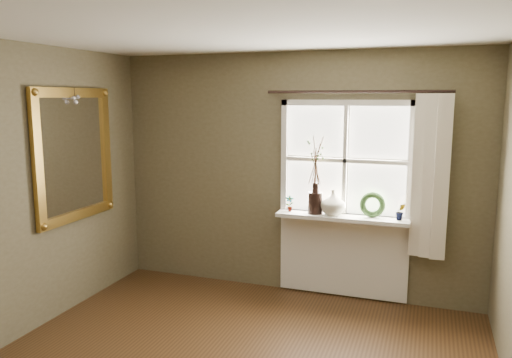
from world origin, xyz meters
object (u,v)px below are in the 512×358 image
at_px(wreath, 372,207).
at_px(gilt_mirror, 74,154).
at_px(cream_vase, 333,202).
at_px(dark_jug, 315,203).

height_order(wreath, gilt_mirror, gilt_mirror).
bearing_deg(cream_vase, dark_jug, 180.00).
height_order(dark_jug, gilt_mirror, gilt_mirror).
relative_size(cream_vase, gilt_mirror, 0.20).
height_order(dark_jug, wreath, wreath).
distance_m(dark_jug, cream_vase, 0.19).
distance_m(cream_vase, wreath, 0.40).
bearing_deg(wreath, cream_vase, 171.35).
bearing_deg(gilt_mirror, cream_vase, 21.89).
xyz_separation_m(dark_jug, gilt_mirror, (-2.23, -0.97, 0.53)).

